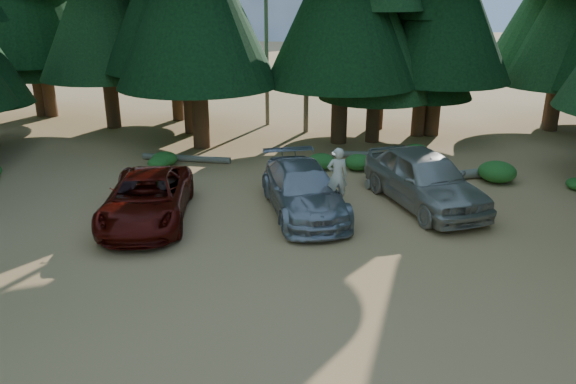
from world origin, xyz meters
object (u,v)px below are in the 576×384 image
object	(u,v)px
silver_minivan_center	(303,190)
silver_minivan_right	(424,178)
log_right	(436,177)
frisbee_player	(337,175)
log_mid	(370,154)
log_left	(186,158)
red_pickup	(147,198)

from	to	relation	value
silver_minivan_center	silver_minivan_right	world-z (taller)	silver_minivan_right
silver_minivan_right	log_right	xyz separation A→B (m)	(0.94, 2.32, -0.74)
silver_minivan_right	frisbee_player	xyz separation A→B (m)	(-2.93, -1.40, 0.54)
silver_minivan_right	log_mid	bearing A→B (deg)	81.97
silver_minivan_center	log_left	size ratio (longest dim) A/B	1.39
silver_minivan_right	frisbee_player	bearing A→B (deg)	-174.37
silver_minivan_center	log_mid	bearing A→B (deg)	52.48
red_pickup	silver_minivan_center	size ratio (longest dim) A/B	1.00
silver_minivan_center	frisbee_player	size ratio (longest dim) A/B	2.98
log_left	log_right	world-z (taller)	log_right
red_pickup	silver_minivan_center	bearing A→B (deg)	4.40
red_pickup	silver_minivan_right	xyz separation A→B (m)	(8.72, 1.58, 0.20)
red_pickup	log_left	world-z (taller)	red_pickup
log_mid	silver_minivan_center	bearing A→B (deg)	-112.40
red_pickup	frisbee_player	distance (m)	5.84
log_left	red_pickup	bearing A→B (deg)	-81.01
log_left	silver_minivan_center	bearing A→B (deg)	-39.62
log_right	log_mid	bearing A→B (deg)	105.90
silver_minivan_right	log_right	bearing A→B (deg)	47.89
red_pickup	frisbee_player	xyz separation A→B (m)	(5.79, 0.18, 0.74)
red_pickup	frisbee_player	size ratio (longest dim) A/B	2.97
log_left	log_mid	bearing A→B (deg)	14.26
silver_minivan_center	log_mid	world-z (taller)	silver_minivan_center
frisbee_player	log_right	xyz separation A→B (m)	(3.87, 3.72, -1.28)
red_pickup	log_left	bearing A→B (deg)	85.26
log_mid	log_right	distance (m)	3.74
log_mid	frisbee_player	bearing A→B (deg)	-102.65
red_pickup	log_right	distance (m)	10.43
silver_minivan_right	log_mid	world-z (taller)	silver_minivan_right
frisbee_player	log_left	distance (m)	8.52
frisbee_player	log_mid	world-z (taller)	frisbee_player
red_pickup	log_mid	world-z (taller)	red_pickup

